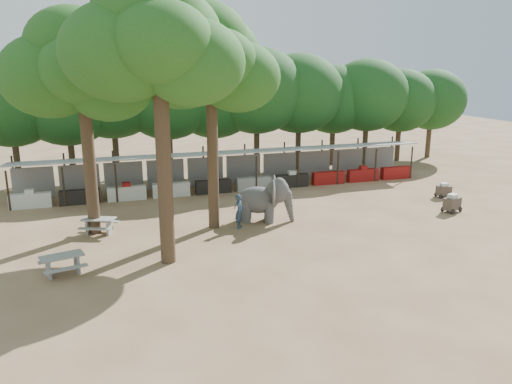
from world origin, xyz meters
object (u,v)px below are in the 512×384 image
object	(u,v)px
elephant	(265,199)
cart_back	(444,190)
yard_tree_center	(154,42)
cart_front	(452,203)
yard_tree_back	(207,60)
picnic_table_near	(62,262)
handler	(239,211)
yard_tree_left	(78,68)
picnic_table_far	(99,224)

from	to	relation	value
elephant	cart_back	world-z (taller)	elephant
yard_tree_center	cart_front	bearing A→B (deg)	7.50
yard_tree_back	picnic_table_near	size ratio (longest dim) A/B	5.68
picnic_table_near	cart_front	size ratio (longest dim) A/B	1.57
elephant	handler	bearing A→B (deg)	-135.16
yard_tree_back	cart_front	distance (m)	16.16
yard_tree_left	picnic_table_near	xyz separation A→B (m)	(-1.17, -5.23, -7.65)
yard_tree_left	yard_tree_center	distance (m)	5.92
yard_tree_left	picnic_table_far	xyz separation A→B (m)	(0.35, -0.40, -7.67)
yard_tree_left	yard_tree_center	bearing A→B (deg)	-59.04
cart_front	yard_tree_back	bearing A→B (deg)	153.31
picnic_table_near	yard_tree_left	bearing A→B (deg)	62.99
yard_tree_left	picnic_table_near	bearing A→B (deg)	-102.59
yard_tree_center	picnic_table_far	world-z (taller)	yard_tree_center
yard_tree_center	yard_tree_back	distance (m)	5.04
yard_tree_left	picnic_table_far	distance (m)	7.69
yard_tree_back	elephant	xyz separation A→B (m)	(3.02, -0.00, -7.32)
yard_tree_back	picnic_table_far	bearing A→B (deg)	173.95
handler	yard_tree_center	bearing A→B (deg)	155.10
yard_tree_center	handler	distance (m)	9.94
picnic_table_far	yard_tree_back	bearing A→B (deg)	16.28
yard_tree_back	picnic_table_far	world-z (taller)	yard_tree_back
yard_tree_left	cart_back	bearing A→B (deg)	0.31
elephant	picnic_table_near	size ratio (longest dim) A/B	1.64
yard_tree_back	picnic_table_far	size ratio (longest dim) A/B	5.52
yard_tree_left	cart_back	size ratio (longest dim) A/B	10.64
picnic_table_near	picnic_table_far	world-z (taller)	picnic_table_near
yard_tree_left	yard_tree_center	world-z (taller)	yard_tree_center
yard_tree_center	elephant	distance (m)	10.77
elephant	picnic_table_near	xyz separation A→B (m)	(-10.19, -4.23, -0.67)
yard_tree_center	cart_front	size ratio (longest dim) A/B	9.45
yard_tree_left	yard_tree_back	size ratio (longest dim) A/B	0.97
yard_tree_center	elephant	size ratio (longest dim) A/B	3.67
picnic_table_near	cart_front	xyz separation A→B (m)	(21.09, 2.46, -0.02)
yard_tree_back	handler	world-z (taller)	yard_tree_back
picnic_table_far	cart_front	xyz separation A→B (m)	(19.58, -2.37, -0.00)
cart_back	picnic_table_far	bearing A→B (deg)	-170.81
yard_tree_center	picnic_table_near	size ratio (longest dim) A/B	6.02
yard_tree_left	handler	size ratio (longest dim) A/B	6.08
picnic_table_far	elephant	bearing A→B (deg)	18.36
handler	cart_front	xyz separation A→B (m)	(12.54, -1.06, -0.38)
yard_tree_back	picnic_table_near	distance (m)	11.54
yard_tree_left	elephant	xyz separation A→B (m)	(9.02, -1.00, -6.98)
handler	cart_back	size ratio (longest dim) A/B	1.75
yard_tree_center	yard_tree_back	xyz separation A→B (m)	(3.00, 4.00, -0.67)
yard_tree_left	picnic_table_near	size ratio (longest dim) A/B	5.51
yard_tree_left	elephant	size ratio (longest dim) A/B	3.36
yard_tree_left	cart_back	distance (m)	22.96
yard_tree_left	yard_tree_back	bearing A→B (deg)	-9.46
elephant	cart_front	distance (m)	11.06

